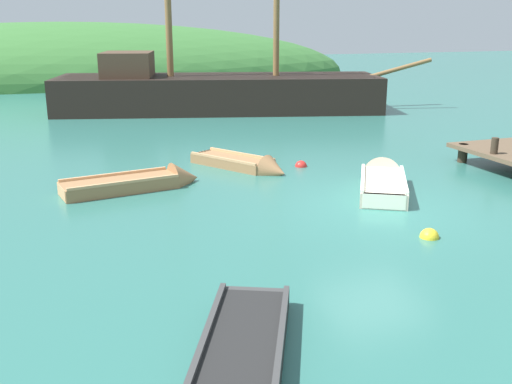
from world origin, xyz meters
TOP-DOWN VIEW (x-y plane):
  - ground_plane at (0.00, 0.00)m, footprint 120.00×120.00m
  - shore_hill at (-5.37, 35.51)m, footprint 44.55×18.44m
  - sailing_ship at (0.69, 15.93)m, footprint 17.50×7.84m
  - rowboat_center at (-5.12, -5.54)m, footprint 2.51×3.83m
  - rowboat_far at (-4.80, 3.45)m, footprint 3.63×1.53m
  - rowboat_outer_right at (0.98, 1.41)m, footprint 2.58×3.43m
  - rowboat_near_dock at (-1.63, 4.55)m, footprint 2.41×3.17m
  - buoy_yellow at (-0.03, -2.05)m, footprint 0.38×0.38m
  - buoy_red at (-0.01, 4.27)m, footprint 0.35×0.35m

SIDE VIEW (x-z plane):
  - ground_plane at x=0.00m, z-range 0.00..0.00m
  - shore_hill at x=-5.37m, z-range -4.07..4.07m
  - buoy_yellow at x=-0.03m, z-range -0.19..0.19m
  - buoy_red at x=-0.01m, z-range -0.18..0.18m
  - rowboat_center at x=-5.12m, z-range -0.41..0.56m
  - rowboat_near_dock at x=-1.63m, z-range -0.35..0.52m
  - rowboat_far at x=-4.80m, z-range -0.37..0.56m
  - rowboat_outer_right at x=0.98m, z-range -0.38..0.64m
  - sailing_ship at x=0.69m, z-range -6.04..7.24m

